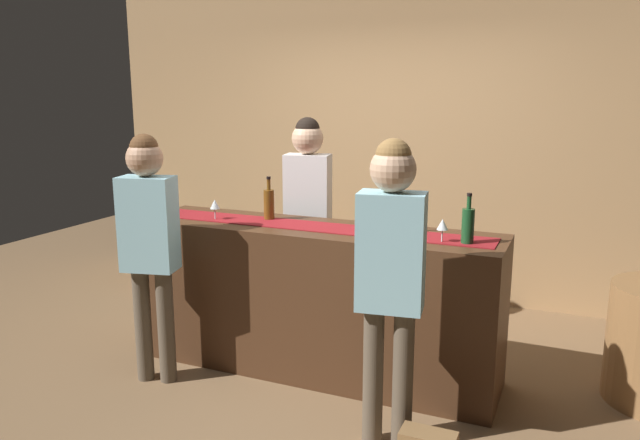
% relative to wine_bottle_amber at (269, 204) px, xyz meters
% --- Properties ---
extents(ground_plane, '(10.00, 10.00, 0.00)m').
position_rel_wine_bottle_amber_xyz_m(ground_plane, '(0.38, -0.09, -1.12)').
color(ground_plane, brown).
extents(back_wall, '(6.00, 0.12, 2.90)m').
position_rel_wine_bottle_amber_xyz_m(back_wall, '(0.38, 1.81, 0.33)').
color(back_wall, tan).
rests_on(back_wall, ground).
extents(bar_counter, '(2.49, 0.60, 1.01)m').
position_rel_wine_bottle_amber_xyz_m(bar_counter, '(0.38, -0.09, -0.62)').
color(bar_counter, '#472B19').
rests_on(bar_counter, ground).
extents(counter_runner_cloth, '(2.37, 0.28, 0.01)m').
position_rel_wine_bottle_amber_xyz_m(counter_runner_cloth, '(0.38, -0.09, -0.11)').
color(counter_runner_cloth, maroon).
rests_on(counter_runner_cloth, bar_counter).
extents(wine_bottle_amber, '(0.07, 0.07, 0.30)m').
position_rel_wine_bottle_amber_xyz_m(wine_bottle_amber, '(0.00, 0.00, 0.00)').
color(wine_bottle_amber, brown).
rests_on(wine_bottle_amber, bar_counter).
extents(wine_bottle_clear, '(0.07, 0.07, 0.30)m').
position_rel_wine_bottle_amber_xyz_m(wine_bottle_clear, '(0.88, -0.09, 0.00)').
color(wine_bottle_clear, '#B2C6C1').
rests_on(wine_bottle_clear, bar_counter).
extents(wine_bottle_green, '(0.07, 0.07, 0.30)m').
position_rel_wine_bottle_amber_xyz_m(wine_bottle_green, '(1.39, -0.15, 0.00)').
color(wine_bottle_green, '#194723').
rests_on(wine_bottle_green, bar_counter).
extents(wine_glass_near_customer, '(0.07, 0.07, 0.14)m').
position_rel_wine_bottle_amber_xyz_m(wine_glass_near_customer, '(1.25, -0.18, -0.01)').
color(wine_glass_near_customer, silver).
rests_on(wine_glass_near_customer, bar_counter).
extents(wine_glass_mid_counter, '(0.07, 0.07, 0.14)m').
position_rel_wine_bottle_amber_xyz_m(wine_glass_mid_counter, '(-0.34, -0.16, -0.01)').
color(wine_glass_mid_counter, silver).
rests_on(wine_glass_mid_counter, bar_counter).
extents(bartender, '(0.37, 0.26, 1.70)m').
position_rel_wine_bottle_amber_xyz_m(bartender, '(0.07, 0.49, -0.07)').
color(bartender, '#26262B').
rests_on(bartender, ground).
extents(customer_sipping, '(0.37, 0.25, 1.67)m').
position_rel_wine_bottle_amber_xyz_m(customer_sipping, '(1.12, -0.77, -0.10)').
color(customer_sipping, brown).
rests_on(customer_sipping, ground).
extents(customer_browsing, '(0.38, 0.28, 1.63)m').
position_rel_wine_bottle_amber_xyz_m(customer_browsing, '(-0.52, -0.65, -0.12)').
color(customer_browsing, brown).
rests_on(customer_browsing, ground).
extents(potted_plant_tall, '(0.59, 0.59, 0.86)m').
position_rel_wine_bottle_amber_xyz_m(potted_plant_tall, '(-1.70, 0.90, -0.63)').
color(potted_plant_tall, brown).
rests_on(potted_plant_tall, ground).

